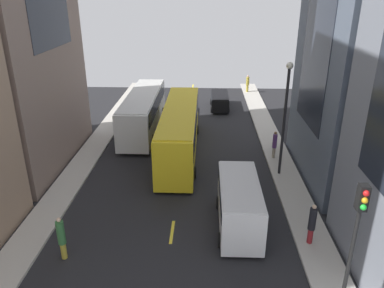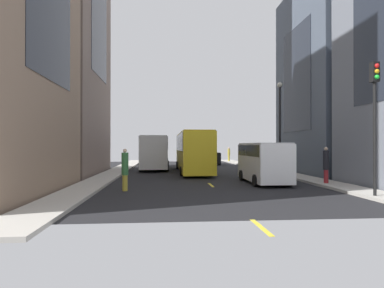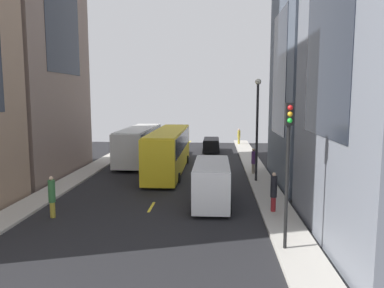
{
  "view_description": "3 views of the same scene",
  "coord_description": "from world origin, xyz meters",
  "px_view_note": "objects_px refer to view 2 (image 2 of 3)",
  "views": [
    {
      "loc": [
        1.64,
        -26.69,
        11.83
      ],
      "look_at": [
        0.76,
        -2.74,
        1.77
      ],
      "focal_mm": 34.87,
      "sensor_mm": 36.0,
      "label": 1
    },
    {
      "loc": [
        -2.83,
        -30.48,
        2.4
      ],
      "look_at": [
        -0.55,
        -3.27,
        2.55
      ],
      "focal_mm": 30.88,
      "sensor_mm": 36.0,
      "label": 2
    },
    {
      "loc": [
        3.77,
        -31.37,
        6.43
      ],
      "look_at": [
        1.77,
        -1.2,
        2.54
      ],
      "focal_mm": 34.82,
      "sensor_mm": 36.0,
      "label": 3
    }
  ],
  "objects_px": {
    "city_bus_white": "(155,150)",
    "traffic_light_near_corner": "(375,103)",
    "pedestrian_crossing_mid": "(326,164)",
    "streetcar_yellow": "(192,149)",
    "pedestrian_walking_far": "(271,158)",
    "delivery_van_white": "(263,160)",
    "car_black_0": "(211,157)",
    "pedestrian_waiting_curb": "(125,169)",
    "pedestrian_crossing_near": "(229,154)"
  },
  "relations": [
    {
      "from": "city_bus_white",
      "to": "traffic_light_near_corner",
      "type": "distance_m",
      "value": 23.48
    },
    {
      "from": "pedestrian_crossing_mid",
      "to": "traffic_light_near_corner",
      "type": "bearing_deg",
      "value": 30.27
    },
    {
      "from": "pedestrian_walking_far",
      "to": "traffic_light_near_corner",
      "type": "distance_m",
      "value": 15.43
    },
    {
      "from": "pedestrian_crossing_mid",
      "to": "pedestrian_waiting_curb",
      "type": "height_order",
      "value": "pedestrian_crossing_mid"
    },
    {
      "from": "streetcar_yellow",
      "to": "pedestrian_crossing_mid",
      "type": "bearing_deg",
      "value": -57.06
    },
    {
      "from": "pedestrian_crossing_mid",
      "to": "traffic_light_near_corner",
      "type": "relative_size",
      "value": 0.36
    },
    {
      "from": "car_black_0",
      "to": "pedestrian_crossing_near",
      "type": "distance_m",
      "value": 7.41
    },
    {
      "from": "streetcar_yellow",
      "to": "traffic_light_near_corner",
      "type": "height_order",
      "value": "traffic_light_near_corner"
    },
    {
      "from": "pedestrian_waiting_curb",
      "to": "pedestrian_crossing_near",
      "type": "xyz_separation_m",
      "value": [
        11.65,
        30.63,
        0.03
      ]
    },
    {
      "from": "city_bus_white",
      "to": "delivery_van_white",
      "type": "height_order",
      "value": "city_bus_white"
    },
    {
      "from": "streetcar_yellow",
      "to": "pedestrian_crossing_near",
      "type": "distance_m",
      "value": 19.49
    },
    {
      "from": "streetcar_yellow",
      "to": "delivery_van_white",
      "type": "height_order",
      "value": "streetcar_yellow"
    },
    {
      "from": "streetcar_yellow",
      "to": "delivery_van_white",
      "type": "relative_size",
      "value": 2.35
    },
    {
      "from": "pedestrian_walking_far",
      "to": "pedestrian_crossing_near",
      "type": "distance_m",
      "value": 19.16
    },
    {
      "from": "traffic_light_near_corner",
      "to": "city_bus_white",
      "type": "bearing_deg",
      "value": 116.59
    },
    {
      "from": "delivery_van_white",
      "to": "streetcar_yellow",
      "type": "bearing_deg",
      "value": 111.44
    },
    {
      "from": "car_black_0",
      "to": "pedestrian_crossing_mid",
      "type": "bearing_deg",
      "value": -80.64
    },
    {
      "from": "city_bus_white",
      "to": "pedestrian_crossing_mid",
      "type": "distance_m",
      "value": 19.15
    },
    {
      "from": "pedestrian_crossing_mid",
      "to": "pedestrian_waiting_curb",
      "type": "distance_m",
      "value": 11.91
    },
    {
      "from": "car_black_0",
      "to": "traffic_light_near_corner",
      "type": "height_order",
      "value": "traffic_light_near_corner"
    },
    {
      "from": "delivery_van_white",
      "to": "pedestrian_crossing_near",
      "type": "height_order",
      "value": "delivery_van_white"
    },
    {
      "from": "pedestrian_crossing_mid",
      "to": "pedestrian_walking_far",
      "type": "height_order",
      "value": "pedestrian_crossing_mid"
    },
    {
      "from": "car_black_0",
      "to": "traffic_light_near_corner",
      "type": "xyz_separation_m",
      "value": [
        3.49,
        -27.78,
        3.41
      ]
    },
    {
      "from": "traffic_light_near_corner",
      "to": "pedestrian_crossing_mid",
      "type": "bearing_deg",
      "value": 87.04
    },
    {
      "from": "city_bus_white",
      "to": "streetcar_yellow",
      "type": "relative_size",
      "value": 0.89
    },
    {
      "from": "pedestrian_waiting_curb",
      "to": "car_black_0",
      "type": "bearing_deg",
      "value": 125.4
    },
    {
      "from": "city_bus_white",
      "to": "traffic_light_near_corner",
      "type": "bearing_deg",
      "value": -63.41
    },
    {
      "from": "delivery_van_white",
      "to": "pedestrian_crossing_mid",
      "type": "distance_m",
      "value": 3.73
    },
    {
      "from": "pedestrian_crossing_mid",
      "to": "streetcar_yellow",
      "type": "bearing_deg",
      "value": -113.82
    },
    {
      "from": "delivery_van_white",
      "to": "traffic_light_near_corner",
      "type": "distance_m",
      "value": 7.78
    },
    {
      "from": "city_bus_white",
      "to": "streetcar_yellow",
      "type": "height_order",
      "value": "streetcar_yellow"
    },
    {
      "from": "pedestrian_walking_far",
      "to": "streetcar_yellow",
      "type": "bearing_deg",
      "value": -98.98
    },
    {
      "from": "city_bus_white",
      "to": "car_black_0",
      "type": "height_order",
      "value": "city_bus_white"
    },
    {
      "from": "city_bus_white",
      "to": "traffic_light_near_corner",
      "type": "relative_size",
      "value": 1.93
    },
    {
      "from": "car_black_0",
      "to": "pedestrian_crossing_mid",
      "type": "xyz_separation_m",
      "value": [
        3.75,
        -22.74,
        0.38
      ]
    },
    {
      "from": "city_bus_white",
      "to": "pedestrian_waiting_curb",
      "type": "distance_m",
      "value": 17.31
    },
    {
      "from": "city_bus_white",
      "to": "pedestrian_walking_far",
      "type": "bearing_deg",
      "value": -28.6
    },
    {
      "from": "car_black_0",
      "to": "pedestrian_crossing_near",
      "type": "bearing_deg",
      "value": 61.19
    },
    {
      "from": "streetcar_yellow",
      "to": "car_black_0",
      "type": "height_order",
      "value": "streetcar_yellow"
    },
    {
      "from": "pedestrian_waiting_curb",
      "to": "pedestrian_crossing_near",
      "type": "bearing_deg",
      "value": 123.08
    },
    {
      "from": "pedestrian_crossing_near",
      "to": "pedestrian_crossing_mid",
      "type": "bearing_deg",
      "value": 82.86
    },
    {
      "from": "city_bus_white",
      "to": "car_black_0",
      "type": "xyz_separation_m",
      "value": [
        6.97,
        6.89,
        -1.09
      ]
    },
    {
      "from": "pedestrian_crossing_mid",
      "to": "pedestrian_crossing_near",
      "type": "height_order",
      "value": "pedestrian_crossing_mid"
    },
    {
      "from": "pedestrian_crossing_mid",
      "to": "pedestrian_walking_far",
      "type": "bearing_deg",
      "value": -146.05
    },
    {
      "from": "streetcar_yellow",
      "to": "pedestrian_waiting_curb",
      "type": "bearing_deg",
      "value": -110.54
    },
    {
      "from": "streetcar_yellow",
      "to": "pedestrian_walking_far",
      "type": "distance_m",
      "value": 7.16
    },
    {
      "from": "pedestrian_crossing_mid",
      "to": "pedestrian_waiting_curb",
      "type": "relative_size",
      "value": 0.97
    },
    {
      "from": "pedestrian_waiting_curb",
      "to": "pedestrian_crossing_near",
      "type": "relative_size",
      "value": 1.11
    },
    {
      "from": "pedestrian_walking_far",
      "to": "pedestrian_waiting_curb",
      "type": "relative_size",
      "value": 0.92
    },
    {
      "from": "pedestrian_walking_far",
      "to": "traffic_light_near_corner",
      "type": "height_order",
      "value": "traffic_light_near_corner"
    }
  ]
}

